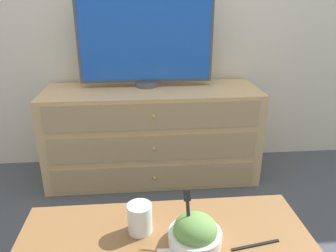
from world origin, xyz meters
name	(u,v)px	position (x,y,z in m)	size (l,w,h in m)	color
ground_plane	(167,157)	(0.00, 0.00, 0.00)	(12.00, 12.00, 0.00)	#474C56
dresser	(152,134)	(-0.13, -0.28, 0.34)	(1.50, 0.52, 0.67)	tan
tv	(146,38)	(-0.16, -0.19, 1.01)	(0.93, 0.16, 0.67)	#515156
takeout_bowl	(195,232)	(-0.04, -1.59, 0.51)	(0.19, 0.19, 0.18)	silver
drink_cup	(140,220)	(-0.23, -1.51, 0.52)	(0.09, 0.09, 0.11)	#9E6638
knife	(256,245)	(0.17, -1.63, 0.47)	(0.18, 0.04, 0.01)	black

